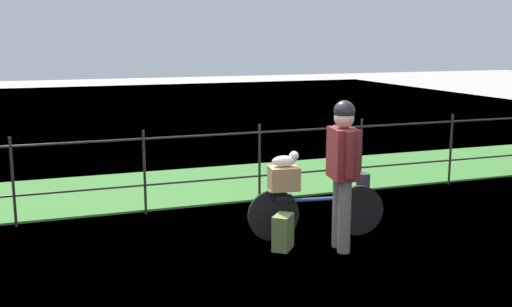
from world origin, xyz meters
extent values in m
plane|color=#9E9993|center=(0.00, 0.00, 0.00)|extent=(60.00, 60.00, 0.00)
cube|color=#38702D|center=(0.00, 3.52, 0.01)|extent=(27.00, 2.40, 0.03)
plane|color=#426684|center=(0.00, 9.95, 0.00)|extent=(30.00, 30.00, 0.00)
cylinder|color=#28231E|center=(-2.45, 2.21, 0.57)|extent=(0.04, 0.04, 1.14)
cylinder|color=#28231E|center=(-0.82, 2.21, 0.57)|extent=(0.04, 0.04, 1.14)
cylinder|color=#28231E|center=(0.82, 2.21, 0.57)|extent=(0.04, 0.04, 1.14)
cylinder|color=#28231E|center=(2.45, 2.21, 0.57)|extent=(0.04, 0.04, 1.14)
cylinder|color=#28231E|center=(4.09, 2.21, 0.57)|extent=(0.04, 0.04, 1.14)
cylinder|color=#28231E|center=(0.00, 2.21, 0.40)|extent=(18.00, 0.03, 0.03)
cylinder|color=#28231E|center=(0.00, 2.21, 1.03)|extent=(18.00, 0.03, 0.03)
cylinder|color=black|center=(1.44, 0.46, 0.30)|extent=(0.61, 0.14, 0.61)
cylinder|color=black|center=(0.40, 0.62, 0.30)|extent=(0.61, 0.14, 0.61)
cylinder|color=#3D569E|center=(0.92, 0.54, 0.47)|extent=(0.82, 0.17, 0.04)
cube|color=black|center=(0.52, 0.60, 0.51)|extent=(0.21, 0.12, 0.06)
cube|color=slate|center=(0.52, 0.60, 0.60)|extent=(0.38, 0.21, 0.02)
cube|color=#A87F51|center=(0.52, 0.60, 0.74)|extent=(0.38, 0.32, 0.27)
ellipsoid|color=silver|center=(0.52, 0.60, 0.95)|extent=(0.30, 0.18, 0.13)
sphere|color=silver|center=(0.64, 0.58, 1.00)|extent=(0.11, 0.11, 0.11)
cylinder|color=slate|center=(1.02, 0.17, 0.41)|extent=(0.14, 0.14, 0.82)
cylinder|color=slate|center=(0.99, -0.03, 0.41)|extent=(0.14, 0.14, 0.82)
cube|color=maroon|center=(1.00, 0.07, 1.10)|extent=(0.32, 0.43, 0.56)
cylinder|color=maroon|center=(1.03, 0.29, 1.13)|extent=(0.10, 0.10, 0.50)
cylinder|color=maroon|center=(0.97, -0.15, 1.13)|extent=(0.10, 0.10, 0.50)
sphere|color=tan|center=(1.00, 0.07, 1.49)|extent=(0.22, 0.22, 0.22)
sphere|color=black|center=(1.00, 0.07, 1.57)|extent=(0.23, 0.23, 0.23)
cube|color=olive|center=(0.39, 0.30, 0.20)|extent=(0.32, 0.33, 0.40)
cylinder|color=#38383D|center=(2.22, 1.71, 0.22)|extent=(0.20, 0.20, 0.44)
camera|label=1|loc=(-2.13, -5.76, 2.35)|focal=42.84mm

